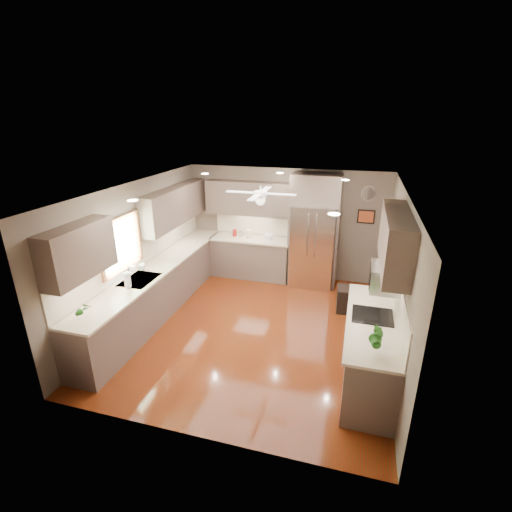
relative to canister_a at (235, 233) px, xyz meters
The scene contains 27 objects.
floor 2.69m from the canister_a, 63.04° to the right, with size 5.00×5.00×0.00m, color #4C250A.
ceiling 2.90m from the canister_a, 63.04° to the right, with size 5.00×5.00×0.00m, color white.
wall_back 1.19m from the canister_a, 13.81° to the left, with size 4.50×4.50×0.00m, color #685B4F.
wall_front 4.86m from the canister_a, 76.54° to the right, with size 4.50×4.50×0.00m, color #685B4F.
wall_left 2.50m from the canister_a, 116.74° to the right, with size 5.00×5.00×0.00m, color #685B4F.
wall_right 4.05m from the canister_a, 33.32° to the right, with size 5.00×5.00×0.00m, color #685B4F.
canister_a is the anchor object (origin of this frame).
canister_b 0.16m from the canister_a, 11.90° to the left, with size 0.09×0.09×0.14m, color silver.
canister_c 0.35m from the canister_a, ahead, with size 0.11×0.11×0.18m, color beige.
soap_bottle 2.58m from the canister_a, 111.07° to the right, with size 0.09×0.09×0.20m, color white.
potted_plant_left 4.16m from the canister_a, 101.42° to the right, with size 0.16×0.11×0.30m, color #1F5919.
potted_plant_right 4.84m from the canister_a, 50.80° to the right, with size 0.19×0.15×0.35m, color #1F5919.
bowl 0.82m from the canister_a, ahead, with size 0.23×0.23×0.06m, color beige.
left_run 2.29m from the canister_a, 111.68° to the right, with size 0.65×4.70×1.45m.
back_run 0.67m from the canister_a, ahead, with size 1.85×0.65×1.45m.
uppers 1.78m from the canister_a, 75.56° to the right, with size 4.50×4.70×0.95m.
window 2.98m from the canister_a, 111.82° to the right, with size 0.05×1.12×0.92m.
sink 2.84m from the canister_a, 106.40° to the right, with size 0.50×0.70×0.32m.
refrigerator 1.84m from the canister_a, ahead, with size 1.06×0.75×2.45m.
right_run 4.33m from the canister_a, 44.64° to the right, with size 0.70×2.20×1.45m.
microwave 4.23m from the canister_a, 41.29° to the right, with size 0.43×0.55×0.34m.
ceiling_fan 2.59m from the canister_a, 59.54° to the right, with size 1.18×1.18×0.32m.
recessed_lights 2.58m from the canister_a, 59.10° to the right, with size 2.84×3.14×0.01m.
wall_clock 3.07m from the canister_a, ahead, with size 0.30×0.03×0.30m.
framed_print 2.94m from the canister_a, ahead, with size 0.36×0.03×0.30m.
stool 3.00m from the canister_a, 22.54° to the right, with size 0.45×0.45×0.49m.
paper_towel 3.16m from the canister_a, 104.55° to the right, with size 0.11×0.11×0.27m.
Camera 1 is at (1.57, -5.53, 3.60)m, focal length 26.00 mm.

